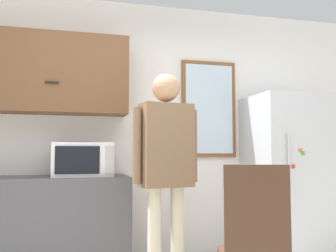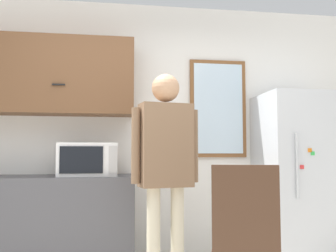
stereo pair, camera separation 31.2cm
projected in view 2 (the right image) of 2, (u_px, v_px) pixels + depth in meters
back_wall at (134, 130)px, 3.96m from camera, size 6.00×0.06×2.70m
counter at (13, 225)px, 3.40m from camera, size 2.18×0.60×0.89m
upper_cabinets at (21, 75)px, 3.63m from camera, size 2.18×0.36×0.76m
microwave at (88, 159)px, 3.50m from camera, size 0.54×0.41×0.31m
person at (166, 156)px, 3.08m from camera, size 0.57×0.29×1.76m
refrigerator at (299, 178)px, 3.78m from camera, size 0.76×0.73×1.70m
chair at (245, 242)px, 2.34m from camera, size 0.55×0.55×1.03m
window at (218, 108)px, 4.06m from camera, size 0.62×0.05×1.06m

